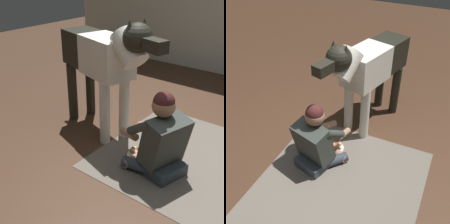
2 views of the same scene
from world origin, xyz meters
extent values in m
plane|color=#4A2F1F|center=(0.00, 0.00, 0.00)|extent=(13.53, 13.53, 0.00)
cube|color=#6C6358|center=(0.23, 0.24, 0.00)|extent=(1.97, 1.70, 0.01)
cube|color=#36404B|center=(0.03, -0.15, 0.06)|extent=(0.33, 0.39, 0.12)
cylinder|color=#36404B|center=(-0.17, -0.26, 0.07)|extent=(0.41, 0.17, 0.11)
cylinder|color=#AB7C60|center=(-0.30, -0.15, 0.06)|extent=(0.17, 0.37, 0.09)
cylinder|color=#36404B|center=(-0.09, 0.04, 0.07)|extent=(0.37, 0.35, 0.11)
cylinder|color=#AB7C60|center=(-0.25, 0.01, 0.06)|extent=(0.21, 0.37, 0.09)
cube|color=#363C38|center=(-0.02, -0.14, 0.35)|extent=(0.41, 0.47, 0.49)
cylinder|color=#363C38|center=(-0.22, -0.26, 0.47)|extent=(0.30, 0.16, 0.24)
cylinder|color=#AB7C60|center=(-0.40, -0.16, 0.30)|extent=(0.27, 0.18, 0.12)
cylinder|color=#363C38|center=(-0.12, 0.07, 0.47)|extent=(0.30, 0.16, 0.24)
cylinder|color=#AB7C60|center=(-0.33, 0.08, 0.30)|extent=(0.28, 0.11, 0.12)
sphere|color=#AB7C60|center=(-0.06, -0.13, 0.69)|extent=(0.21, 0.21, 0.21)
sphere|color=#491F1F|center=(-0.06, -0.13, 0.73)|extent=(0.19, 0.19, 0.19)
cylinder|color=white|center=(-0.73, 0.20, 0.36)|extent=(0.11, 0.11, 0.71)
cylinder|color=white|center=(-0.80, -0.05, 0.36)|extent=(0.11, 0.11, 0.71)
cylinder|color=black|center=(-1.42, 0.40, 0.36)|extent=(0.11, 0.11, 0.71)
cylinder|color=black|center=(-1.49, 0.15, 0.36)|extent=(0.11, 0.11, 0.71)
cube|color=white|center=(-0.91, 0.12, 0.92)|extent=(0.64, 0.51, 0.41)
cube|color=black|center=(-1.32, 0.24, 0.92)|extent=(0.57, 0.47, 0.39)
cylinder|color=white|center=(-0.54, 0.01, 1.09)|extent=(0.47, 0.36, 0.41)
sphere|color=black|center=(-0.43, -0.02, 1.20)|extent=(0.28, 0.28, 0.28)
cube|color=black|center=(-0.21, -0.08, 1.18)|extent=(0.23, 0.18, 0.11)
cone|color=black|center=(-0.42, 0.06, 1.31)|extent=(0.12, 0.12, 0.12)
cone|color=black|center=(-0.47, -0.10, 1.31)|extent=(0.12, 0.12, 0.12)
cylinder|color=black|center=(-1.58, 0.31, 0.88)|extent=(0.36, 0.15, 0.24)
cylinder|color=silver|center=(-0.36, -0.04, 0.01)|extent=(0.23, 0.23, 0.01)
cylinder|color=tan|center=(-0.36, -0.06, 0.04)|extent=(0.18, 0.09, 0.05)
cylinder|color=tan|center=(-0.35, -0.02, 0.04)|extent=(0.18, 0.09, 0.05)
cylinder|color=#9E463C|center=(-0.36, -0.04, 0.04)|extent=(0.18, 0.08, 0.04)
camera|label=1|loc=(1.09, -2.29, 1.83)|focal=49.43mm
camera|label=2|loc=(1.94, 1.05, 2.48)|focal=45.26mm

